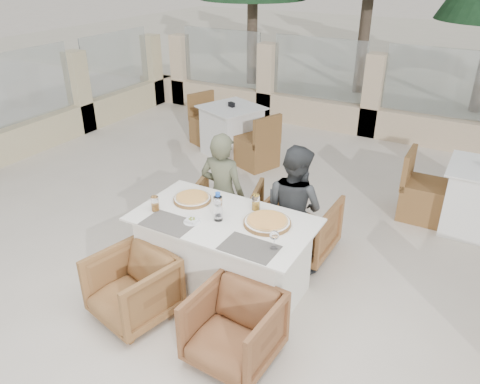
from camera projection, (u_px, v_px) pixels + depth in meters
The scene contains 22 objects.
ground at pixel (228, 284), 4.52m from camera, with size 80.00×80.00×0.00m, color beige.
sand_patch at pixel (446, 50), 15.37m from camera, with size 30.00×16.00×0.01m, color beige.
perimeter_wall_far at pixel (373, 90), 7.88m from camera, with size 10.00×0.34×1.60m, color beige, non-canonical shape.
perimeter_wall_left at pixel (29, 101), 7.29m from camera, with size 0.34×7.00×1.60m, color #CBBC8F, non-canonical shape.
dining_table at pixel (224, 255), 4.29m from camera, with size 1.60×0.90×0.77m, color white, non-canonical shape.
placemat_near_left at pixel (169, 223), 4.04m from camera, with size 0.45×0.30×0.00m, color #605952.
placemat_near_right at pixel (249, 248), 3.71m from camera, with size 0.45×0.30×0.00m, color #56514A.
pizza_left at pixel (192, 199), 4.40m from camera, with size 0.35×0.35×0.05m, color orange.
pizza_right at pixel (267, 222), 4.02m from camera, with size 0.41×0.41×0.05m, color orange.
water_bottle at pixel (218, 206), 4.04m from camera, with size 0.08×0.08×0.27m, color #BBDAF6.
wine_glass_centre at pixel (218, 205), 4.15m from camera, with size 0.08×0.08×0.18m, color white, non-canonical shape.
wine_glass_corner at pixel (274, 239), 3.66m from camera, with size 0.08×0.08×0.18m, color white, non-canonical shape.
beer_glass_left at pixel (155, 204), 4.21m from camera, with size 0.07×0.07×0.14m, color orange.
beer_glass_right at pixel (256, 202), 4.23m from camera, with size 0.07×0.07×0.15m, color gold.
olive_dish at pixel (192, 220), 4.05m from camera, with size 0.11×0.11×0.04m, color white, non-canonical shape.
armchair_far_left at pixel (226, 212), 5.12m from camera, with size 0.70×0.72×0.65m, color olive.
armchair_far_right at pixel (301, 225), 4.88m from camera, with size 0.68×0.70×0.64m, color #915F34.
armchair_near_left at pixel (133, 288), 4.01m from camera, with size 0.63×0.65×0.59m, color brown.
armchair_near_right at pixel (234, 329), 3.57m from camera, with size 0.63×0.65×0.59m, color brown.
diner_left at pixel (223, 194), 4.77m from camera, with size 0.48×0.32×1.32m, color #53563E.
diner_right at pixel (294, 208), 4.53m from camera, with size 0.63×0.49×1.30m, color #35383A.
bg_table_a at pixel (232, 131), 7.28m from camera, with size 1.64×0.82×0.77m, color silver, non-canonical shape.
Camera 1 is at (1.88, -3.09, 2.86)m, focal length 35.00 mm.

